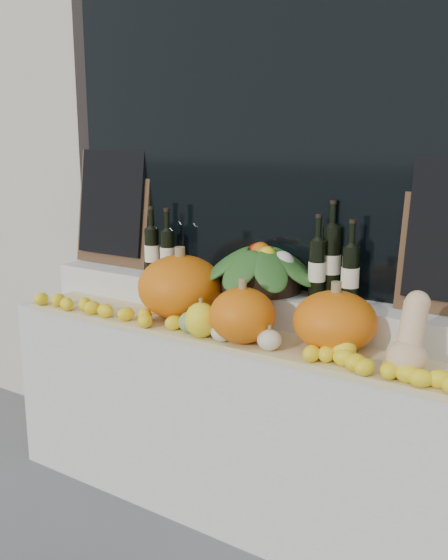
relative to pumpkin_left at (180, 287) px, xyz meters
The scene contains 17 objects.
storefront_facade 1.45m from the pumpkin_left, 71.97° to the left, with size 7.00×0.94×4.50m.
display_sill 0.66m from the pumpkin_left, 12.74° to the left, with size 2.30×0.55×0.88m, color silver.
rear_tier 0.34m from the pumpkin_left, 39.31° to the left, with size 2.30×0.25×0.16m, color silver.
straw_bedding 0.31m from the pumpkin_left, 14.99° to the right, with size 2.10×0.32×0.03m, color tan.
pumpkin_left is the anchor object (origin of this frame).
pumpkin_right 0.78m from the pumpkin_left, ahead, with size 0.33×0.33×0.24m, color orange.
pumpkin_center 0.45m from the pumpkin_left, 18.17° to the right, with size 0.27×0.27×0.23m, color orange.
butternut_squash 1.10m from the pumpkin_left, ahead, with size 0.14×0.21×0.29m.
decorative_gourds 0.42m from the pumpkin_left, 23.70° to the right, with size 0.79×0.18×0.17m.
lemon_heap 0.33m from the pumpkin_left, 35.09° to the right, with size 2.20×0.16×0.06m, color yellow, non-canonical shape.
produce_bowl 0.38m from the pumpkin_left, 31.56° to the left, with size 0.57×0.57×0.23m.
wine_bottle_far_left 0.40m from the pumpkin_left, 149.68° to the left, with size 0.08×0.08×0.34m.
wine_bottle_near_left 0.32m from the pumpkin_left, 139.71° to the left, with size 0.08×0.08×0.34m.
wine_bottle_tall 0.69m from the pumpkin_left, 23.73° to the left, with size 0.08×0.08×0.42m.
wine_bottle_near_right 0.63m from the pumpkin_left, 20.27° to the left, with size 0.08×0.08×0.37m.
wine_bottle_far_right 0.78m from the pumpkin_left, 15.90° to the left, with size 0.08×0.08×0.35m.
chalkboard_left 0.78m from the pumpkin_left, 157.95° to the left, with size 0.50×0.11×0.62m.
Camera 1 is at (1.46, -0.74, 1.73)m, focal length 40.00 mm.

